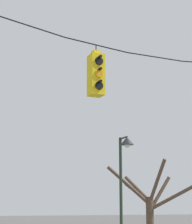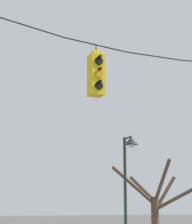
# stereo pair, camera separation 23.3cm
# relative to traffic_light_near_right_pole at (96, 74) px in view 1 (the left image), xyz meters

# --- Properties ---
(span_wire) EXTENTS (11.71, 0.03, 0.83)m
(span_wire) POSITION_rel_traffic_light_near_right_pole_xyz_m (1.70, 0.01, 0.96)
(span_wire) COLOR black
(traffic_light_near_right_pole) EXTENTS (0.34, 0.46, 1.27)m
(traffic_light_near_right_pole) POSITION_rel_traffic_light_near_right_pole_xyz_m (0.00, 0.00, 0.00)
(traffic_light_near_right_pole) COLOR yellow
(street_lamp) EXTENTS (0.53, 0.90, 4.97)m
(street_lamp) POSITION_rel_traffic_light_near_right_pole_xyz_m (3.89, 6.04, -1.52)
(street_lamp) COLOR #233323
(street_lamp) RESTS_ON ground_plane
(bare_tree) EXTENTS (3.56, 2.95, 4.24)m
(bare_tree) POSITION_rel_traffic_light_near_right_pole_xyz_m (5.89, 7.56, -3.24)
(bare_tree) COLOR brown
(bare_tree) RESTS_ON ground_plane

